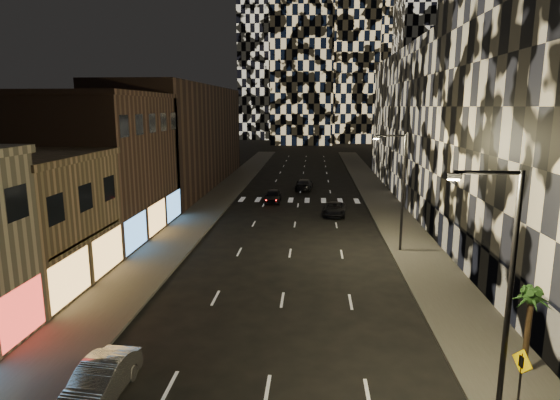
# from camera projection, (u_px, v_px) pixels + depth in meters

# --- Properties ---
(sidewalk_left) EXTENTS (4.00, 120.00, 0.15)m
(sidewalk_left) POSITION_uv_depth(u_px,v_px,m) (218.00, 198.00, 57.60)
(sidewalk_left) COLOR #47443F
(sidewalk_left) RESTS_ON ground
(sidewalk_right) EXTENTS (4.00, 120.00, 0.15)m
(sidewalk_right) POSITION_uv_depth(u_px,v_px,m) (382.00, 201.00, 56.18)
(sidewalk_right) COLOR #47443F
(sidewalk_right) RESTS_ON ground
(curb_left) EXTENTS (0.20, 120.00, 0.15)m
(curb_left) POSITION_uv_depth(u_px,v_px,m) (235.00, 199.00, 57.45)
(curb_left) COLOR #4C4C47
(curb_left) RESTS_ON ground
(curb_right) EXTENTS (0.20, 120.00, 0.15)m
(curb_right) POSITION_uv_depth(u_px,v_px,m) (364.00, 200.00, 56.33)
(curb_right) COLOR #4C4C47
(curb_right) RESTS_ON ground
(retail_tan) EXTENTS (10.00, 10.00, 8.00)m
(retail_tan) POSITION_uv_depth(u_px,v_px,m) (10.00, 225.00, 28.96)
(retail_tan) COLOR #876D51
(retail_tan) RESTS_ON ground
(retail_brown) EXTENTS (10.00, 15.00, 12.00)m
(retail_brown) POSITION_uv_depth(u_px,v_px,m) (99.00, 167.00, 40.79)
(retail_brown) COLOR #4E362C
(retail_brown) RESTS_ON ground
(retail_filler_left) EXTENTS (10.00, 40.00, 14.00)m
(retail_filler_left) POSITION_uv_depth(u_px,v_px,m) (182.00, 137.00, 66.51)
(retail_filler_left) COLOR #4E362C
(retail_filler_left) RESTS_ON ground
(midrise_base) EXTENTS (0.60, 25.00, 3.00)m
(midrise_base) POSITION_uv_depth(u_px,v_px,m) (473.00, 256.00, 30.80)
(midrise_base) COLOR #383838
(midrise_base) RESTS_ON ground
(midrise_filler_right) EXTENTS (16.00, 40.00, 18.00)m
(midrise_filler_right) POSITION_uv_depth(u_px,v_px,m) (455.00, 124.00, 60.56)
(midrise_filler_right) COLOR #232326
(midrise_filler_right) RESTS_ON ground
(streetlight_near) EXTENTS (2.55, 0.25, 9.00)m
(streetlight_near) POSITION_uv_depth(u_px,v_px,m) (504.00, 279.00, 16.14)
(streetlight_near) COLOR black
(streetlight_near) RESTS_ON sidewalk_right
(streetlight_far) EXTENTS (2.55, 0.25, 9.00)m
(streetlight_far) POSITION_uv_depth(u_px,v_px,m) (400.00, 184.00, 35.70)
(streetlight_far) COLOR black
(streetlight_far) RESTS_ON sidewalk_right
(car_silver_parked) EXTENTS (1.82, 4.60, 1.49)m
(car_silver_parked) POSITION_uv_depth(u_px,v_px,m) (100.00, 382.00, 18.08)
(car_silver_parked) COLOR gray
(car_silver_parked) RESTS_ON ground
(car_dark_midlane) EXTENTS (1.84, 4.54, 1.55)m
(car_dark_midlane) POSITION_uv_depth(u_px,v_px,m) (273.00, 196.00, 55.47)
(car_dark_midlane) COLOR black
(car_dark_midlane) RESTS_ON ground
(car_dark_oncoming) EXTENTS (2.47, 5.32, 1.50)m
(car_dark_oncoming) POSITION_uv_depth(u_px,v_px,m) (304.00, 185.00, 63.72)
(car_dark_oncoming) COLOR black
(car_dark_oncoming) RESTS_ON ground
(car_dark_rightlane) EXTENTS (2.62, 5.00, 1.34)m
(car_dark_rightlane) POSITION_uv_depth(u_px,v_px,m) (335.00, 209.00, 48.81)
(car_dark_rightlane) COLOR black
(car_dark_rightlane) RESTS_ON ground
(ped_sign) EXTENTS (0.33, 0.90, 2.79)m
(ped_sign) POSITION_uv_depth(u_px,v_px,m) (521.00, 373.00, 16.35)
(ped_sign) COLOR black
(ped_sign) RESTS_ON sidewalk_right
(palm_tree) EXTENTS (1.92, 1.93, 3.79)m
(palm_tree) POSITION_uv_depth(u_px,v_px,m) (531.00, 302.00, 19.25)
(palm_tree) COLOR #47331E
(palm_tree) RESTS_ON sidewalk_right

